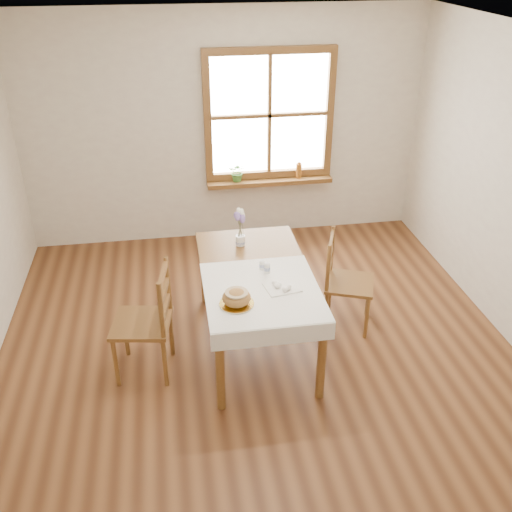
{
  "coord_description": "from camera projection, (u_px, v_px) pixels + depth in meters",
  "views": [
    {
      "loc": [
        -0.65,
        -3.72,
        3.2
      ],
      "look_at": [
        0.0,
        0.3,
        0.9
      ],
      "focal_mm": 40.0,
      "sensor_mm": 36.0,
      "label": 1
    }
  ],
  "objects": [
    {
      "name": "potted_plant",
      "position": [
        238.0,
        174.0,
        6.55
      ],
      "size": [
        0.25,
        0.27,
        0.17
      ],
      "primitive_type": "imported",
      "rotation": [
        0.0,
        0.0,
        -0.3
      ],
      "color": "#3D742E",
      "rests_on": "window_sill"
    },
    {
      "name": "chair_left",
      "position": [
        141.0,
        322.0,
        4.58
      ],
      "size": [
        0.54,
        0.53,
        0.98
      ],
      "primitive_type": null,
      "rotation": [
        0.0,
        0.0,
        -1.73
      ],
      "color": "brown",
      "rests_on": "ground"
    },
    {
      "name": "salt_shaker",
      "position": [
        262.0,
        265.0,
        4.74
      ],
      "size": [
        0.06,
        0.06,
        0.09
      ],
      "primitive_type": "cylinder",
      "rotation": [
        0.0,
        0.0,
        -0.26
      ],
      "color": "silver",
      "rests_on": "table_linen"
    },
    {
      "name": "pepper_shaker",
      "position": [
        267.0,
        268.0,
        4.69
      ],
      "size": [
        0.06,
        0.06,
        0.1
      ],
      "primitive_type": "cylinder",
      "rotation": [
        0.0,
        0.0,
        0.2
      ],
      "color": "silver",
      "rests_on": "table_linen"
    },
    {
      "name": "amber_bottle",
      "position": [
        299.0,
        170.0,
        6.64
      ],
      "size": [
        0.08,
        0.08,
        0.19
      ],
      "primitive_type": "cylinder",
      "rotation": [
        0.0,
        0.0,
        0.28
      ],
      "color": "#A45F1E",
      "rests_on": "window_sill"
    },
    {
      "name": "bread_plate",
      "position": [
        237.0,
        304.0,
        4.3
      ],
      "size": [
        0.26,
        0.26,
        0.01
      ],
      "primitive_type": "cylinder",
      "rotation": [
        0.0,
        0.0,
        0.02
      ],
      "color": "silver",
      "rests_on": "table_linen"
    },
    {
      "name": "chair_right",
      "position": [
        350.0,
        282.0,
        5.16
      ],
      "size": [
        0.57,
        0.56,
        0.91
      ],
      "primitive_type": null,
      "rotation": [
        0.0,
        0.0,
        1.21
      ],
      "color": "brown",
      "rests_on": "ground"
    },
    {
      "name": "eggs",
      "position": [
        282.0,
        284.0,
        4.5
      ],
      "size": [
        0.23,
        0.22,
        0.04
      ],
      "primitive_type": null,
      "rotation": [
        0.0,
        0.0,
        0.18
      ],
      "color": "white",
      "rests_on": "egg_napkin"
    },
    {
      "name": "lavender_bouquet",
      "position": [
        240.0,
        223.0,
        5.03
      ],
      "size": [
        0.15,
        0.15,
        0.28
      ],
      "primitive_type": null,
      "color": "#7C60AB",
      "rests_on": "flower_vase"
    },
    {
      "name": "table_linen",
      "position": [
        262.0,
        291.0,
        4.49
      ],
      "size": [
        0.91,
        0.99,
        0.01
      ],
      "primitive_type": "cube",
      "color": "white",
      "rests_on": "dining_table"
    },
    {
      "name": "bread_loaf",
      "position": [
        237.0,
        296.0,
        4.27
      ],
      "size": [
        0.22,
        0.22,
        0.12
      ],
      "primitive_type": "ellipsoid",
      "color": "#A27039",
      "rests_on": "bread_plate"
    },
    {
      "name": "window_sill",
      "position": [
        270.0,
        181.0,
        6.65
      ],
      "size": [
        1.46,
        0.2,
        0.05
      ],
      "color": "brown",
      "rests_on": "ground"
    },
    {
      "name": "flower_vase",
      "position": [
        240.0,
        241.0,
        5.12
      ],
      "size": [
        0.1,
        0.1,
        0.09
      ],
      "primitive_type": "cylinder",
      "rotation": [
        0.0,
        0.0,
        0.16
      ],
      "color": "silver",
      "rests_on": "dining_table"
    },
    {
      "name": "ground",
      "position": [
        262.0,
        365.0,
        4.86
      ],
      "size": [
        5.0,
        5.0,
        0.0
      ],
      "primitive_type": "plane",
      "color": "brown",
      "rests_on": "ground"
    },
    {
      "name": "dining_table",
      "position": [
        256.0,
        280.0,
        4.79
      ],
      "size": [
        0.9,
        1.6,
        0.75
      ],
      "color": "brown",
      "rests_on": "ground"
    },
    {
      "name": "room_walls",
      "position": [
        263.0,
        177.0,
        4.02
      ],
      "size": [
        4.6,
        5.1,
        2.65
      ],
      "color": "silver",
      "rests_on": "ground"
    },
    {
      "name": "egg_napkin",
      "position": [
        282.0,
        287.0,
        4.51
      ],
      "size": [
        0.3,
        0.27,
        0.01
      ],
      "primitive_type": "cube",
      "rotation": [
        0.0,
        0.0,
        0.18
      ],
      "color": "white",
      "rests_on": "table_linen"
    },
    {
      "name": "window",
      "position": [
        269.0,
        115.0,
        6.34
      ],
      "size": [
        1.46,
        0.08,
        1.46
      ],
      "color": "brown",
      "rests_on": "ground"
    }
  ]
}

